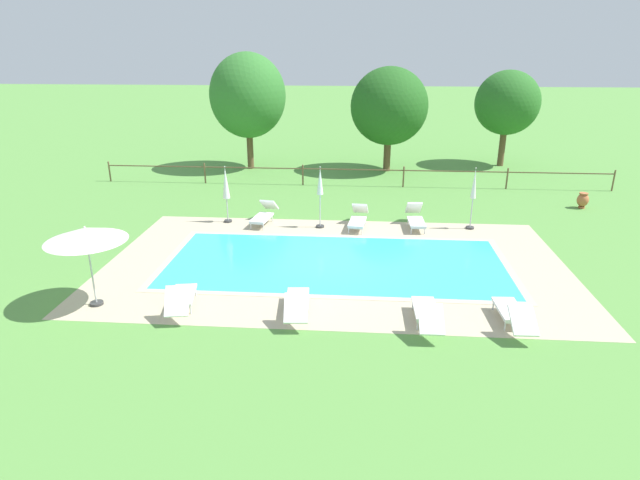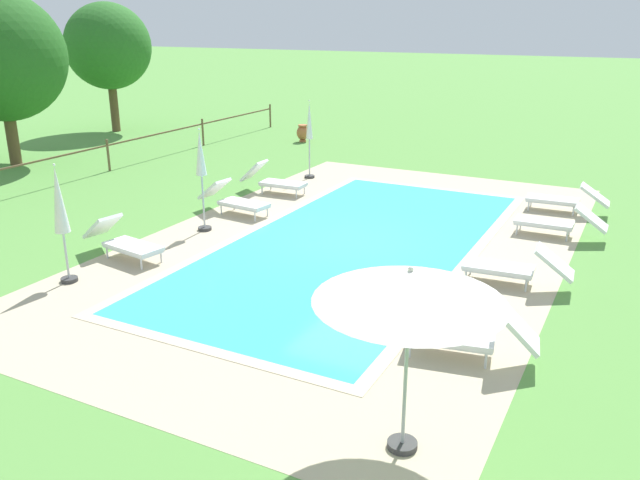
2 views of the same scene
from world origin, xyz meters
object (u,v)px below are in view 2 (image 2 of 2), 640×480
at_px(sun_lounger_north_far, 274,180).
at_px(patio_umbrella_closed_row_west, 309,129).
at_px(sun_lounger_north_near_steps, 514,267).
at_px(tree_centre, 108,47).
at_px(sun_lounger_south_near_corner, 124,241).
at_px(sun_lounger_south_mid, 557,222).
at_px(sun_lounger_south_far, 235,200).
at_px(terracotta_urn_near_fence, 303,133).
at_px(patio_umbrella_closed_row_centre, 59,206).
at_px(patio_umbrella_closed_row_mid_west, 201,163).
at_px(sun_lounger_north_end, 469,334).
at_px(patio_umbrella_open_by_bench, 410,287).
at_px(tree_west_mid, 0,57).
at_px(sun_lounger_north_mid, 565,199).

relative_size(sun_lounger_north_far, patio_umbrella_closed_row_west, 0.80).
height_order(sun_lounger_north_near_steps, tree_centre, tree_centre).
xyz_separation_m(sun_lounger_south_near_corner, sun_lounger_south_mid, (5.62, -7.89, -0.01)).
distance_m(sun_lounger_south_far, terracotta_urn_near_fence, 10.38).
xyz_separation_m(sun_lounger_south_near_corner, patio_umbrella_closed_row_centre, (-1.49, 0.03, 1.13)).
bearing_deg(sun_lounger_south_far, patio_umbrella_closed_row_mid_west, -175.13).
relative_size(sun_lounger_north_near_steps, sun_lounger_north_end, 1.02).
bearing_deg(patio_umbrella_closed_row_west, sun_lounger_south_far, -177.80).
relative_size(sun_lounger_south_mid, patio_umbrella_closed_row_west, 0.83).
relative_size(sun_lounger_south_near_corner, sun_lounger_south_far, 1.01).
bearing_deg(tree_centre, patio_umbrella_open_by_bench, -128.71).
height_order(patio_umbrella_closed_row_mid_west, tree_centre, tree_centre).
height_order(sun_lounger_north_far, sun_lounger_south_near_corner, sun_lounger_north_far).
relative_size(patio_umbrella_closed_row_west, tree_west_mid, 0.43).
distance_m(sun_lounger_north_mid, tree_west_mid, 18.15).
bearing_deg(sun_lounger_north_far, patio_umbrella_closed_row_west, -0.23).
distance_m(patio_umbrella_closed_row_centre, tree_west_mid, 12.19).
bearing_deg(tree_centre, sun_lounger_south_near_corner, -135.61).
xyz_separation_m(sun_lounger_north_far, sun_lounger_south_near_corner, (-6.03, 0.05, -0.01)).
relative_size(patio_umbrella_closed_row_centre, tree_west_mid, 0.40).
relative_size(sun_lounger_north_end, patio_umbrella_closed_row_mid_west, 0.82).
bearing_deg(patio_umbrella_closed_row_mid_west, tree_centre, 51.20).
distance_m(sun_lounger_north_near_steps, sun_lounger_south_mid, 3.38).
distance_m(patio_umbrella_closed_row_west, terracotta_urn_near_fence, 6.42).
bearing_deg(patio_umbrella_closed_row_mid_west, patio_umbrella_closed_row_centre, 174.26).
bearing_deg(patio_umbrella_closed_row_west, sun_lounger_north_near_steps, -128.12).
bearing_deg(sun_lounger_north_mid, patio_umbrella_closed_row_mid_west, 126.69).
height_order(sun_lounger_north_far, sun_lounger_south_far, sun_lounger_north_far).
relative_size(sun_lounger_north_end, terracotta_urn_near_fence, 2.89).
distance_m(sun_lounger_south_mid, patio_umbrella_closed_row_mid_west, 8.33).
bearing_deg(sun_lounger_south_far, patio_umbrella_closed_row_west, 2.20).
height_order(sun_lounger_south_far, patio_umbrella_closed_row_west, patio_umbrella_closed_row_west).
height_order(sun_lounger_north_end, sun_lounger_south_far, sun_lounger_north_end).
bearing_deg(patio_umbrella_closed_row_mid_west, sun_lounger_north_near_steps, -90.35).
bearing_deg(sun_lounger_south_far, sun_lounger_north_far, 4.50).
bearing_deg(patio_umbrella_closed_row_centre, sun_lounger_south_mid, -48.07).
relative_size(sun_lounger_north_far, patio_umbrella_closed_row_mid_west, 0.80).
bearing_deg(tree_centre, sun_lounger_north_mid, -102.36).
height_order(patio_umbrella_open_by_bench, terracotta_urn_near_fence, patio_umbrella_open_by_bench).
height_order(sun_lounger_north_end, patio_umbrella_closed_row_mid_west, patio_umbrella_closed_row_mid_west).
height_order(sun_lounger_south_far, tree_west_mid, tree_west_mid).
bearing_deg(sun_lounger_south_far, tree_centre, 55.43).
relative_size(sun_lounger_north_far, tree_west_mid, 0.34).
distance_m(patio_umbrella_open_by_bench, patio_umbrella_closed_row_centre, 7.73).
relative_size(patio_umbrella_closed_row_centre, tree_centre, 0.42).
distance_m(sun_lounger_north_mid, patio_umbrella_closed_row_west, 7.79).
distance_m(sun_lounger_north_end, tree_centre, 23.59).
bearing_deg(tree_centre, sun_lounger_north_far, -117.03).
xyz_separation_m(sun_lounger_north_near_steps, sun_lounger_north_mid, (5.56, -0.16, -0.01)).
bearing_deg(sun_lounger_north_far, sun_lounger_north_end, -132.66).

